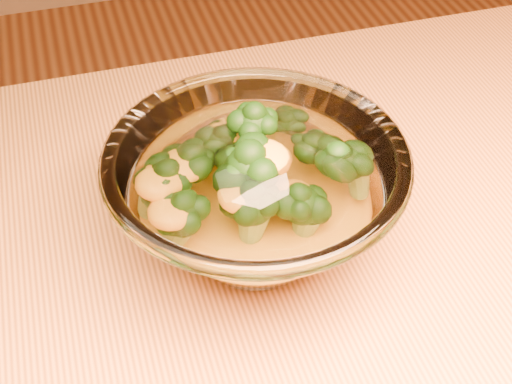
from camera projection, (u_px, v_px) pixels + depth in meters
glass_bowl at (256, 197)px, 0.59m from camera, size 0.25×0.25×0.11m
cheese_sauce at (256, 216)px, 0.60m from camera, size 0.14×0.14×0.04m
broccoli_heap at (251, 176)px, 0.58m from camera, size 0.19×0.14×0.08m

